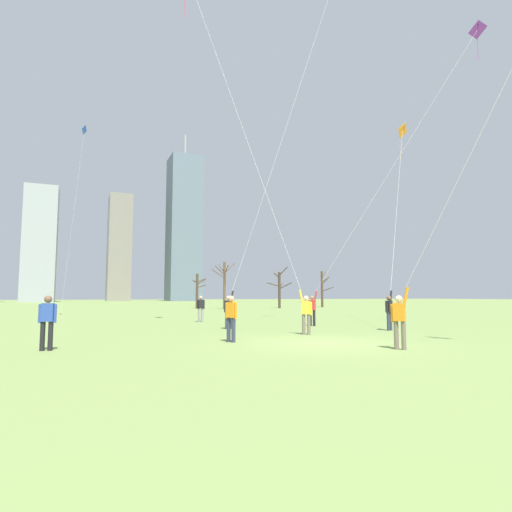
% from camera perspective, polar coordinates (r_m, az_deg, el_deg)
% --- Properties ---
extents(ground_plane, '(400.00, 400.00, 0.00)m').
position_cam_1_polar(ground_plane, '(14.87, 9.17, -11.52)').
color(ground_plane, '#7A934C').
extents(kite_flyer_foreground_right_teal, '(7.41, 0.75, 21.25)m').
position_cam_1_polar(kite_flyer_foreground_right_teal, '(21.74, -0.20, 3.68)').
color(kite_flyer_foreground_right_teal, '#33384C').
rests_on(kite_flyer_foreground_right_teal, ground).
extents(kite_flyer_foreground_left_yellow, '(3.69, 7.32, 15.75)m').
position_cam_1_polar(kite_flyer_foreground_left_yellow, '(13.37, 23.59, 3.19)').
color(kite_flyer_foreground_left_yellow, '#726656').
rests_on(kite_flyer_foreground_left_yellow, ground).
extents(kite_flyer_midfield_left_orange, '(7.95, 6.92, 13.77)m').
position_cam_1_polar(kite_flyer_midfield_left_orange, '(22.76, 17.83, -1.45)').
color(kite_flyer_midfield_left_orange, '#33384C').
rests_on(kite_flyer_midfield_left_orange, ground).
extents(kite_flyer_midfield_right_purple, '(7.29, 6.06, 15.77)m').
position_cam_1_polar(kite_flyer_midfield_right_purple, '(23.20, 9.95, -2.91)').
color(kite_flyer_midfield_right_purple, black).
rests_on(kite_flyer_midfield_right_purple, ground).
extents(kite_flyer_midfield_center_red, '(4.31, 6.83, 20.01)m').
position_cam_1_polar(kite_flyer_midfield_center_red, '(19.27, 2.00, 5.94)').
color(kite_flyer_midfield_center_red, '#726656').
rests_on(kite_flyer_midfield_center_red, ground).
extents(bystander_strolling_midfield, '(0.35, 0.45, 1.62)m').
position_cam_1_polar(bystander_strolling_midfield, '(15.05, -3.36, -8.05)').
color(bystander_strolling_midfield, '#33384C').
rests_on(bystander_strolling_midfield, ground).
extents(bystander_watching_nearby, '(0.50, 0.27, 1.62)m').
position_cam_1_polar(bystander_watching_nearby, '(14.12, -26.22, -7.68)').
color(bystander_watching_nearby, black).
rests_on(bystander_watching_nearby, ground).
extents(bystander_far_off_by_trees, '(0.51, 0.23, 1.62)m').
position_cam_1_polar(bystander_far_off_by_trees, '(26.90, -7.42, -6.85)').
color(bystander_far_off_by_trees, gray).
rests_on(bystander_far_off_by_trees, ground).
extents(distant_kite_low_near_trees_blue, '(1.64, 5.88, 19.56)m').
position_cam_1_polar(distant_kite_low_near_trees_blue, '(48.92, -22.23, 13.94)').
color(distant_kite_low_near_trees_blue, blue).
rests_on(distant_kite_low_near_trees_blue, ground).
extents(bare_tree_rightmost, '(2.82, 2.41, 5.52)m').
position_cam_1_polar(bare_tree_rightmost, '(57.15, 3.17, -4.38)').
color(bare_tree_rightmost, '#423326').
rests_on(bare_tree_rightmost, ground).
extents(bare_tree_leftmost, '(1.90, 1.84, 4.57)m').
position_cam_1_polar(bare_tree_leftmost, '(56.76, -7.86, -4.48)').
color(bare_tree_leftmost, '#4C3828').
rests_on(bare_tree_leftmost, ground).
extents(bare_tree_right_of_center, '(1.58, 2.90, 5.44)m').
position_cam_1_polar(bare_tree_right_of_center, '(62.64, 8.91, -4.23)').
color(bare_tree_right_of_center, '#4C3828').
rests_on(bare_tree_right_of_center, ground).
extents(bare_tree_far_right_edge, '(3.36, 3.12, 5.86)m').
position_cam_1_polar(bare_tree_far_right_edge, '(53.07, -4.28, -3.54)').
color(bare_tree_far_right_edge, brown).
rests_on(bare_tree_far_right_edge, ground).
extents(skyline_tall_tower, '(10.55, 11.27, 57.93)m').
position_cam_1_polar(skyline_tall_tower, '(148.14, -9.66, 3.68)').
color(skyline_tall_tower, slate).
rests_on(skyline_tall_tower, ground).
extents(skyline_mid_tower_right, '(8.51, 8.43, 32.08)m').
position_cam_1_polar(skyline_mid_tower_right, '(132.24, -27.01, 1.45)').
color(skyline_mid_tower_right, '#9EA3AD').
rests_on(skyline_mid_tower_right, ground).
extents(skyline_mid_tower_left, '(7.49, 11.21, 36.23)m').
position_cam_1_polar(skyline_mid_tower_left, '(153.55, -17.91, 1.02)').
color(skyline_mid_tower_left, gray).
rests_on(skyline_mid_tower_left, ground).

